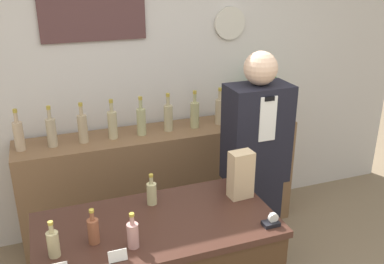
{
  "coord_description": "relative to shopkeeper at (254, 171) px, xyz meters",
  "views": [
    {
      "loc": [
        -0.8,
        -1.38,
        2.22
      ],
      "look_at": [
        0.13,
        1.14,
        1.15
      ],
      "focal_mm": 40.0,
      "sensor_mm": 36.0,
      "label": 1
    }
  ],
  "objects": [
    {
      "name": "price_card_right",
      "position": [
        -1.11,
        -0.71,
        0.09
      ],
      "size": [
        0.09,
        0.02,
        0.06
      ],
      "color": "white",
      "rests_on": "display_counter"
    },
    {
      "name": "shelf_bottle_5",
      "position": [
        -0.41,
        0.71,
        0.22
      ],
      "size": [
        0.07,
        0.07,
        0.31
      ],
      "color": "tan",
      "rests_on": "back_shelf"
    },
    {
      "name": "shelf_bottle_7",
      "position": [
        0.04,
        0.71,
        0.22
      ],
      "size": [
        0.07,
        0.07,
        0.31
      ],
      "color": "tan",
      "rests_on": "back_shelf"
    },
    {
      "name": "shopkeeper",
      "position": [
        0.0,
        0.0,
        0.0
      ],
      "size": [
        0.43,
        0.27,
        1.7
      ],
      "color": "black",
      "rests_on": "ground_plane"
    },
    {
      "name": "shelf_bottle_2",
      "position": [
        -1.09,
        0.71,
        0.22
      ],
      "size": [
        0.07,
        0.07,
        0.31
      ],
      "color": "tan",
      "rests_on": "back_shelf"
    },
    {
      "name": "counter_bottle_2",
      "position": [
        -1.02,
        -0.63,
        0.13
      ],
      "size": [
        0.06,
        0.06,
        0.19
      ],
      "color": "tan",
      "rests_on": "display_counter"
    },
    {
      "name": "counter_bottle_0",
      "position": [
        -1.39,
        -0.57,
        0.13
      ],
      "size": [
        0.06,
        0.06,
        0.19
      ],
      "color": "tan",
      "rests_on": "display_counter"
    },
    {
      "name": "counter_bottle_3",
      "position": [
        -0.82,
        -0.27,
        0.13
      ],
      "size": [
        0.06,
        0.06,
        0.19
      ],
      "color": "tan",
      "rests_on": "display_counter"
    },
    {
      "name": "shelf_bottle_4",
      "position": [
        -0.64,
        0.7,
        0.22
      ],
      "size": [
        0.07,
        0.07,
        0.31
      ],
      "color": "tan",
      "rests_on": "back_shelf"
    },
    {
      "name": "counter_bottle_1",
      "position": [
        -1.19,
        -0.53,
        0.13
      ],
      "size": [
        0.06,
        0.06,
        0.19
      ],
      "color": "brown",
      "rests_on": "display_counter"
    },
    {
      "name": "potted_plant",
      "position": [
        0.48,
        0.76,
        0.31
      ],
      "size": [
        0.32,
        0.32,
        0.38
      ],
      "color": "#9E998E",
      "rests_on": "back_shelf"
    },
    {
      "name": "shelf_bottle_1",
      "position": [
        -1.31,
        0.71,
        0.22
      ],
      "size": [
        0.07,
        0.07,
        0.31
      ],
      "color": "tan",
      "rests_on": "back_shelf"
    },
    {
      "name": "back_wall",
      "position": [
        -0.55,
        0.99,
        0.51
      ],
      "size": [
        5.2,
        0.09,
        2.7
      ],
      "color": "silver",
      "rests_on": "ground_plane"
    },
    {
      "name": "back_shelf",
      "position": [
        -0.47,
        0.72,
        -0.37
      ],
      "size": [
        2.3,
        0.42,
        0.95
      ],
      "color": "brown",
      "rests_on": "ground_plane"
    },
    {
      "name": "paper_bag",
      "position": [
        -0.3,
        -0.37,
        0.2
      ],
      "size": [
        0.14,
        0.1,
        0.29
      ],
      "color": "tan",
      "rests_on": "display_counter"
    },
    {
      "name": "shelf_bottle_6",
      "position": [
        -0.19,
        0.71,
        0.22
      ],
      "size": [
        0.07,
        0.07,
        0.31
      ],
      "color": "tan",
      "rests_on": "back_shelf"
    },
    {
      "name": "shelf_bottle_0",
      "position": [
        -1.54,
        0.72,
        0.22
      ],
      "size": [
        0.07,
        0.07,
        0.31
      ],
      "color": "tan",
      "rests_on": "back_shelf"
    },
    {
      "name": "shelf_bottle_3",
      "position": [
        -0.86,
        0.71,
        0.22
      ],
      "size": [
        0.07,
        0.07,
        0.31
      ],
      "color": "tan",
      "rests_on": "back_shelf"
    },
    {
      "name": "shelf_bottle_8",
      "position": [
        0.26,
        0.7,
        0.22
      ],
      "size": [
        0.07,
        0.07,
        0.31
      ],
      "color": "tan",
      "rests_on": "back_shelf"
    },
    {
      "name": "tape_dispenser",
      "position": [
        -0.28,
        -0.7,
        0.08
      ],
      "size": [
        0.09,
        0.06,
        0.07
      ],
      "color": "black",
      "rests_on": "display_counter"
    }
  ]
}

